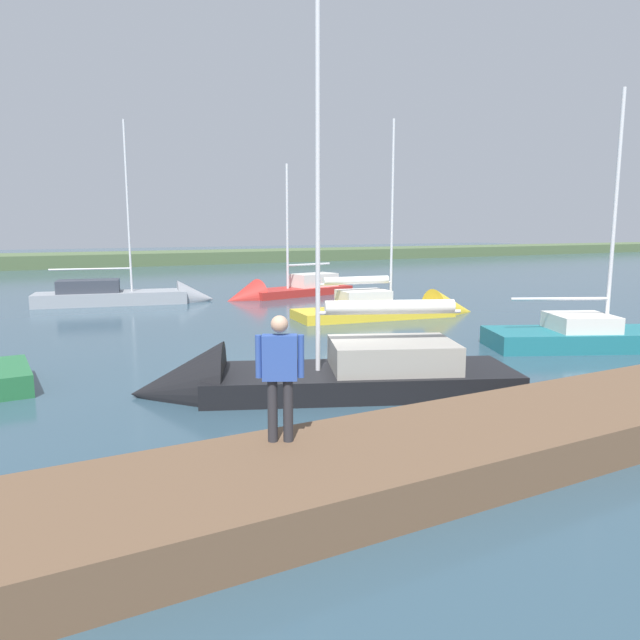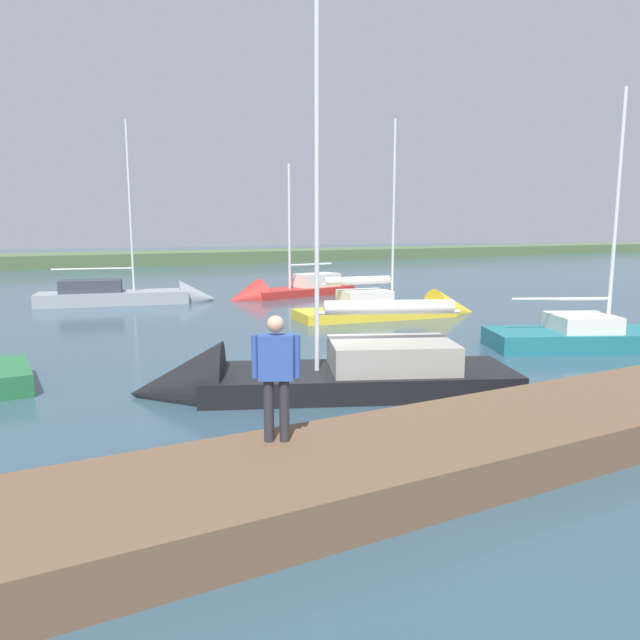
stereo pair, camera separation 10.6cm
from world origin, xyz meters
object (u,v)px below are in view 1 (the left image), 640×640
(sailboat_mid_channel, at_px, (281,294))
(sailboat_outer_mooring, at_px, (633,341))
(person_on_dock, at_px, (280,369))
(sailboat_far_left, at_px, (405,313))
(sailboat_far_right, at_px, (298,384))
(sailboat_behind_pier, at_px, (135,299))

(sailboat_mid_channel, relative_size, sailboat_outer_mooring, 0.94)
(sailboat_mid_channel, height_order, person_on_dock, sailboat_mid_channel)
(sailboat_far_left, distance_m, person_on_dock, 16.69)
(sailboat_mid_channel, relative_size, sailboat_far_right, 0.85)
(sailboat_far_right, bearing_deg, sailboat_mid_channel, -90.51)
(sailboat_far_left, xyz_separation_m, sailboat_mid_channel, (1.68, -8.68, 0.00))
(sailboat_outer_mooring, xyz_separation_m, person_on_dock, (13.38, 3.70, 1.47))
(sailboat_far_left, relative_size, sailboat_behind_pier, 0.95)
(sailboat_outer_mooring, relative_size, person_on_dock, 4.73)
(sailboat_mid_channel, xyz_separation_m, sailboat_outer_mooring, (-3.87, 17.27, 0.08))
(person_on_dock, bearing_deg, sailboat_far_left, -15.47)
(sailboat_far_right, distance_m, person_on_dock, 4.82)
(sailboat_mid_channel, bearing_deg, sailboat_outer_mooring, 91.52)
(sailboat_behind_pier, height_order, sailboat_outer_mooring, sailboat_behind_pier)
(sailboat_mid_channel, bearing_deg, sailboat_far_right, 55.62)
(sailboat_behind_pier, relative_size, sailboat_far_right, 1.01)
(person_on_dock, bearing_deg, sailboat_behind_pier, 21.21)
(sailboat_mid_channel, relative_size, sailboat_behind_pier, 0.84)
(sailboat_far_left, height_order, sailboat_outer_mooring, sailboat_far_left)
(sailboat_behind_pier, xyz_separation_m, person_on_dock, (2.15, 21.66, 1.46))
(sailboat_behind_pier, bearing_deg, person_on_dock, -84.11)
(sailboat_behind_pier, bearing_deg, sailboat_far_right, -78.20)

